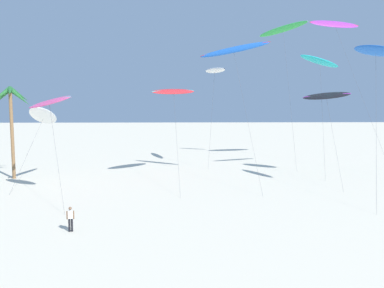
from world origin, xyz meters
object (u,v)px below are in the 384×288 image
at_px(flying_kite_2, 49,102).
at_px(person_foreground_walker, 70,218).
at_px(flying_kite_4, 233,50).
at_px(flying_kite_0, 174,91).
at_px(flying_kite_9, 320,61).
at_px(flying_kite_3, 215,70).
at_px(flying_kite_1, 44,116).
at_px(flying_kite_8, 283,29).
at_px(flying_kite_7, 334,24).
at_px(flying_kite_6, 326,96).
at_px(palm_tree_2, 11,103).
at_px(flying_kite_5, 376,51).

height_order(flying_kite_2, person_foreground_walker, flying_kite_2).
bearing_deg(flying_kite_4, flying_kite_0, 173.85).
height_order(flying_kite_0, flying_kite_9, flying_kite_9).
bearing_deg(flying_kite_2, flying_kite_9, 22.64).
height_order(flying_kite_3, flying_kite_9, flying_kite_9).
xyz_separation_m(flying_kite_1, flying_kite_4, (19.84, 2.02, 6.99)).
relative_size(flying_kite_8, flying_kite_9, 1.39).
relative_size(flying_kite_4, flying_kite_7, 0.78).
relative_size(flying_kite_3, flying_kite_6, 1.23).
relative_size(flying_kite_6, flying_kite_7, 0.54).
height_order(flying_kite_3, flying_kite_6, flying_kite_3).
bearing_deg(flying_kite_6, flying_kite_0, -179.16).
bearing_deg(flying_kite_0, flying_kite_3, 55.71).
xyz_separation_m(flying_kite_7, flying_kite_8, (-6.24, 2.17, -0.30)).
bearing_deg(flying_kite_9, flying_kite_6, -85.92).
xyz_separation_m(palm_tree_2, person_foreground_walker, (11.15, -18.75, -7.38)).
distance_m(flying_kite_2, flying_kite_8, 34.06).
relative_size(palm_tree_2, flying_kite_6, 0.97).
distance_m(flying_kite_8, person_foreground_walker, 40.86).
bearing_deg(flying_kite_9, flying_kite_8, 103.87).
bearing_deg(palm_tree_2, flying_kite_8, 19.83).
height_order(flying_kite_4, person_foreground_walker, flying_kite_4).
relative_size(flying_kite_1, flying_kite_3, 0.75).
xyz_separation_m(flying_kite_2, flying_kite_7, (31.62, 18.38, 9.96)).
distance_m(flying_kite_1, flying_kite_4, 21.13).
distance_m(flying_kite_5, flying_kite_8, 20.98).
height_order(palm_tree_2, flying_kite_1, palm_tree_2).
bearing_deg(flying_kite_5, person_foreground_walker, -157.30).
bearing_deg(flying_kite_7, flying_kite_0, -156.30).
bearing_deg(person_foreground_walker, flying_kite_2, 113.09).
relative_size(flying_kite_6, flying_kite_9, 0.75).
xyz_separation_m(flying_kite_2, flying_kite_9, (27.61, 11.52, 4.57)).
distance_m(flying_kite_3, flying_kite_5, 20.87).
xyz_separation_m(palm_tree_2, flying_kite_0, (17.68, 0.32, 1.26)).
bearing_deg(flying_kite_7, flying_kite_8, 160.82).
distance_m(flying_kite_0, person_foreground_walker, 21.93).
distance_m(palm_tree_2, flying_kite_1, 5.10).
relative_size(flying_kite_3, flying_kite_7, 0.67).
xyz_separation_m(flying_kite_7, flying_kite_9, (-4.01, -6.86, -5.39)).
bearing_deg(flying_kite_0, flying_kite_2, -139.38).
relative_size(flying_kite_3, flying_kite_9, 0.92).
bearing_deg(flying_kite_4, flying_kite_3, 99.42).
xyz_separation_m(flying_kite_3, flying_kite_7, (15.78, 1.68, 6.10)).
xyz_separation_m(flying_kite_4, flying_kite_5, (11.80, -8.00, -0.94)).
height_order(flying_kite_6, person_foreground_walker, flying_kite_6).
xyz_separation_m(flying_kite_0, flying_kite_6, (17.02, 0.25, -0.47)).
bearing_deg(flying_kite_7, flying_kite_4, -145.63).
bearing_deg(flying_kite_2, flying_kite_1, 112.07).
distance_m(flying_kite_5, person_foreground_walker, 29.49).
distance_m(flying_kite_7, flying_kite_8, 6.61).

